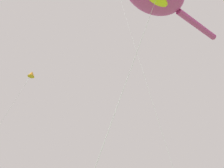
# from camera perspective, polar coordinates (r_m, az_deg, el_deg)

# --- Properties ---
(small_kite_bird_shape) EXTENTS (4.29, 2.64, 16.62)m
(small_kite_bird_shape) POSITION_cam_1_polar(r_m,az_deg,el_deg) (27.88, -20.74, 2.41)
(small_kite_bird_shape) COLOR orange
(small_kite_bird_shape) RESTS_ON ground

